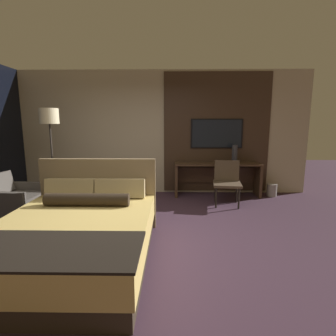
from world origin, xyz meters
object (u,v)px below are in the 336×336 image
(tv, at_px, (217,134))
(book, at_px, (224,162))
(bed, at_px, (76,235))
(vase_tall, at_px, (235,154))
(floor_lamp, at_px, (50,125))
(waste_bin, at_px, (272,190))
(desk_chair, at_px, (227,179))
(armchair_by_window, at_px, (15,204))
(desk, at_px, (217,173))

(tv, bearing_deg, book, -62.22)
(bed, relative_size, tv, 1.90)
(bed, xyz_separation_m, book, (2.30, 2.82, 0.45))
(vase_tall, bearing_deg, bed, -132.03)
(floor_lamp, xyz_separation_m, vase_tall, (3.62, 0.91, -0.65))
(floor_lamp, bearing_deg, waste_bin, 11.73)
(desk_chair, bearing_deg, bed, -127.85)
(tv, bearing_deg, armchair_by_window, -154.18)
(waste_bin, bearing_deg, book, -179.96)
(floor_lamp, distance_m, vase_tall, 3.79)
(book, bearing_deg, desk_chair, -93.97)
(floor_lamp, distance_m, book, 3.62)
(bed, height_order, armchair_by_window, bed)
(bed, height_order, floor_lamp, floor_lamp)
(vase_tall, bearing_deg, tv, 142.29)
(bed, bearing_deg, book, 50.84)
(desk, height_order, book, book)
(armchair_by_window, distance_m, vase_tall, 4.37)
(book, bearing_deg, desk, 156.32)
(tv, relative_size, floor_lamp, 0.62)
(bed, distance_m, armchair_by_window, 2.00)
(desk_chair, distance_m, floor_lamp, 3.55)
(waste_bin, bearing_deg, vase_tall, -178.59)
(armchair_by_window, height_order, vase_tall, vase_tall)
(vase_tall, bearing_deg, book, 174.75)
(floor_lamp, xyz_separation_m, waste_bin, (4.50, 0.93, -1.46))
(bed, xyz_separation_m, waste_bin, (3.40, 2.82, -0.17))
(vase_tall, distance_m, waste_bin, 1.19)
(armchair_by_window, bearing_deg, desk, -62.97)
(tv, distance_m, book, 0.69)
(book, xyz_separation_m, waste_bin, (1.10, 0.00, -0.62))
(tv, relative_size, desk_chair, 1.34)
(tv, relative_size, book, 5.07)
(tv, bearing_deg, bed, -125.04)
(desk, bearing_deg, book, -23.68)
(bed, xyz_separation_m, desk, (2.16, 2.88, 0.20))
(floor_lamp, bearing_deg, vase_tall, 14.14)
(bed, relative_size, desk, 1.17)
(waste_bin, bearing_deg, desk_chair, -153.19)
(vase_tall, bearing_deg, armchair_by_window, -159.65)
(desk_chair, bearing_deg, desk, 105.97)
(bed, height_order, vase_tall, vase_tall)
(desk, bearing_deg, armchair_by_window, -156.75)
(tv, height_order, desk_chair, tv)
(floor_lamp, bearing_deg, desk, 16.95)
(tv, bearing_deg, desk, -90.00)
(bed, distance_m, tv, 3.91)
(tv, bearing_deg, desk_chair, -83.38)
(desk_chair, relative_size, armchair_by_window, 1.05)
(bed, height_order, tv, tv)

